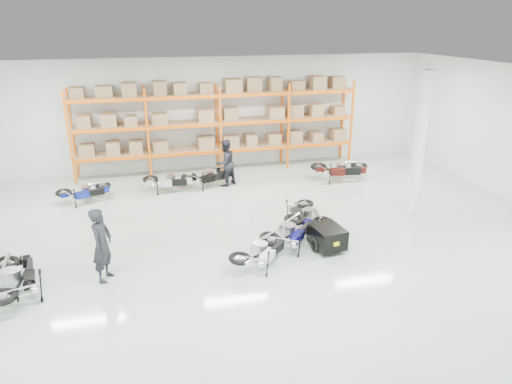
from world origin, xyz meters
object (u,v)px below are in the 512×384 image
object	(u,v)px
moto_silver_left	(262,246)
moto_back_a	(85,188)
trailer	(327,237)
person_left	(102,245)
moto_blue_centre	(291,228)
moto_back_d	(341,165)
moto_black_far_left	(15,273)
moto_touring_right	(307,210)
person_back	(225,163)
moto_back_c	(209,172)
moto_back_b	(170,177)

from	to	relation	value
moto_silver_left	moto_back_a	xyz separation A→B (m)	(-4.73, 5.62, -0.02)
trailer	person_left	xyz separation A→B (m)	(-5.72, -0.08, 0.53)
moto_blue_centre	moto_back_a	distance (m)	7.51
moto_back_d	moto_black_far_left	bearing A→B (deg)	127.03
moto_touring_right	person_back	world-z (taller)	person_back
moto_back_d	person_left	world-z (taller)	person_left
moto_back_c	trailer	bearing A→B (deg)	-175.39
moto_back_a	person_left	size ratio (longest dim) A/B	0.86
moto_back_c	moto_back_a	bearing A→B (deg)	80.51
person_left	trailer	bearing A→B (deg)	-67.78
moto_back_b	moto_back_d	size ratio (longest dim) A/B	0.85
trailer	moto_back_d	size ratio (longest dim) A/B	0.83
moto_touring_right	person_left	xyz separation A→B (m)	(-5.72, -1.68, 0.41)
moto_touring_right	person_back	size ratio (longest dim) A/B	0.93
moto_blue_centre	moto_back_b	xyz separation A→B (m)	(-2.87, 5.22, -0.04)
trailer	moto_back_d	xyz separation A→B (m)	(2.73, 5.23, 0.20)
moto_blue_centre	moto_back_b	size ratio (longest dim) A/B	1.08
person_back	moto_back_a	bearing A→B (deg)	-28.25
moto_back_a	moto_back_c	size ratio (longest dim) A/B	0.93
moto_back_c	person_back	bearing A→B (deg)	-116.57
trailer	moto_back_a	world-z (taller)	moto_back_a
moto_back_b	moto_back_c	world-z (taller)	moto_back_c
trailer	moto_back_d	distance (m)	5.90
moto_back_b	moto_silver_left	bearing A→B (deg)	-160.47
moto_back_b	person_back	size ratio (longest dim) A/B	0.94
moto_black_far_left	moto_back_d	bearing A→B (deg)	-161.43
moto_back_a	person_left	distance (m)	5.47
person_left	moto_blue_centre	bearing A→B (deg)	-62.11
moto_touring_right	person_back	distance (m)	4.50
moto_black_far_left	moto_back_c	distance (m)	8.13
moto_blue_centre	person_left	bearing A→B (deg)	49.39
moto_silver_left	moto_touring_right	xyz separation A→B (m)	(1.90, 1.92, 0.00)
moto_back_c	moto_back_d	distance (m)	5.06
moto_silver_left	person_left	bearing A→B (deg)	44.29
moto_blue_centre	person_left	world-z (taller)	person_left
moto_black_far_left	moto_back_d	distance (m)	11.73
moto_back_a	person_left	xyz separation A→B (m)	(0.91, -5.38, 0.43)
moto_blue_centre	trailer	distance (m)	1.01
moto_silver_left	person_left	xyz separation A→B (m)	(-3.82, 0.24, 0.41)
moto_back_b	person_back	xyz separation A→B (m)	(2.06, 0.06, 0.38)
moto_silver_left	moto_back_b	bearing A→B (deg)	-25.00
moto_back_c	person_left	bearing A→B (deg)	133.16
moto_black_far_left	person_back	bearing A→B (deg)	-143.97
moto_back_b	moto_back_d	distance (m)	6.50
moto_back_a	moto_back_c	bearing A→B (deg)	-101.21
person_back	moto_back_b	bearing A→B (deg)	-31.81
moto_touring_right	trailer	bearing A→B (deg)	-90.55
moto_blue_centre	moto_back_d	world-z (taller)	moto_back_d
trailer	moto_back_b	bearing A→B (deg)	116.27
moto_blue_centre	moto_back_b	bearing A→B (deg)	-18.29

